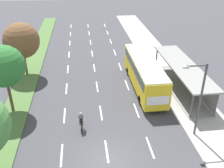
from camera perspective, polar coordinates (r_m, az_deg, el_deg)
The scene contains 12 objects.
ground_plane at distance 19.84m, azimuth -0.85°, elevation -16.99°, with size 140.00×140.00×0.00m, color #424247.
median_strip at distance 37.36m, azimuth -17.14°, elevation 4.75°, with size 2.60×52.00×0.12m, color #4C7038.
sidewalk_right at distance 38.24m, azimuth 9.76°, elevation 6.17°, with size 4.50×52.00×0.15m, color #ADAAA3.
lane_divider_left at distance 34.17m, azimuth -9.88°, elevation 3.32°, with size 0.14×45.25×0.01m.
lane_divider_center at distance 34.13m, azimuth -4.01°, elevation 3.66°, with size 0.14×45.25×0.01m.
lane_divider_right at distance 34.46m, azimuth 1.82°, elevation 3.96°, with size 0.14×45.25×0.01m.
bus_shelter at distance 29.04m, azimuth 15.89°, elevation 2.10°, with size 2.90×12.39×2.86m.
bus at distance 28.46m, azimuth 7.24°, elevation 2.91°, with size 2.54×11.29×3.37m.
cyclist at distance 22.42m, azimuth -6.94°, elevation -8.42°, with size 0.46×1.82×1.71m.
median_tree_second at distance 24.74m, azimuth -23.16°, elevation 3.66°, with size 3.84×3.84×6.57m.
median_tree_third at distance 32.13m, azimuth -19.69°, elevation 9.16°, with size 4.24×4.24×6.54m.
streetlight at distance 20.99m, azimuth 18.97°, elevation -2.56°, with size 1.91×0.24×6.50m.
Camera 1 is at (-1.44, -13.97, 14.02)m, focal length 40.69 mm.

